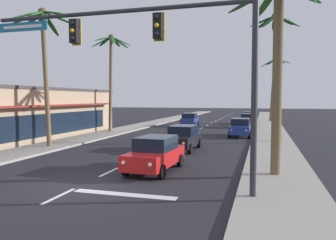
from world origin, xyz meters
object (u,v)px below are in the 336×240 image
(sedan_third_in_queue, at_px, (183,138))
(palm_left_second, at_px, (43,44))
(sedan_oncoming_far, at_px, (190,120))
(sedan_parked_mid_kerb, at_px, (240,127))
(palm_left_third, at_px, (111,62))
(storefront_strip_left, at_px, (20,114))
(traffic_signal_mast, at_px, (162,48))
(sedan_lead_at_stop_bar, at_px, (155,153))
(palm_right_nearest, at_px, (278,44))
(sedan_parked_nearest_kerb, at_px, (249,118))
(sedan_parked_far_kerb, at_px, (248,120))
(palm_right_farthest, at_px, (274,79))
(palm_right_second, at_px, (277,50))

(sedan_third_in_queue, xyz_separation_m, palm_left_second, (-9.67, -1.77, 6.52))
(sedan_oncoming_far, distance_m, sedan_parked_mid_kerb, 11.81)
(palm_left_second, relative_size, palm_left_third, 0.97)
(sedan_oncoming_far, height_order, storefront_strip_left, storefront_strip_left)
(traffic_signal_mast, height_order, sedan_oncoming_far, traffic_signal_mast)
(sedan_oncoming_far, bearing_deg, sedan_parked_mid_kerb, -54.15)
(sedan_lead_at_stop_bar, distance_m, storefront_strip_left, 16.68)
(sedan_third_in_queue, bearing_deg, palm_right_nearest, -48.27)
(sedan_oncoming_far, bearing_deg, sedan_lead_at_stop_bar, -81.39)
(sedan_third_in_queue, bearing_deg, sedan_parked_nearest_kerb, 82.29)
(sedan_parked_nearest_kerb, distance_m, sedan_parked_mid_kerb, 15.70)
(traffic_signal_mast, bearing_deg, sedan_third_in_queue, 99.29)
(sedan_oncoming_far, xyz_separation_m, storefront_strip_left, (-10.66, -17.80, 1.39))
(sedan_parked_nearest_kerb, distance_m, sedan_parked_far_kerb, 5.49)
(sedan_third_in_queue, distance_m, sedan_parked_mid_kerb, 9.97)
(sedan_parked_mid_kerb, xyz_separation_m, sedan_parked_far_kerb, (0.27, 10.22, 0.00))
(traffic_signal_mast, bearing_deg, palm_right_nearest, 42.13)
(palm_right_farthest, bearing_deg, sedan_oncoming_far, -132.64)
(palm_left_second, bearing_deg, palm_right_nearest, -17.14)
(sedan_parked_nearest_kerb, distance_m, palm_right_nearest, 32.18)
(palm_left_third, relative_size, storefront_strip_left, 0.42)
(sedan_lead_at_stop_bar, xyz_separation_m, sedan_third_in_queue, (-0.24, 6.80, 0.00))
(sedan_parked_far_kerb, distance_m, palm_left_second, 25.98)
(sedan_third_in_queue, relative_size, sedan_parked_far_kerb, 1.00)
(palm_right_farthest, bearing_deg, palm_right_nearest, -91.34)
(palm_right_second, distance_m, storefront_strip_left, 21.65)
(sedan_parked_nearest_kerb, xyz_separation_m, palm_left_second, (-13.07, -26.90, 6.52))
(sedan_parked_mid_kerb, bearing_deg, sedan_parked_nearest_kerb, 89.44)
(sedan_parked_mid_kerb, distance_m, sedan_parked_far_kerb, 10.22)
(traffic_signal_mast, xyz_separation_m, storefront_strip_left, (-16.02, 11.52, -3.13))
(sedan_oncoming_far, relative_size, palm_left_third, 0.45)
(palm_right_nearest, bearing_deg, palm_left_third, 134.33)
(palm_right_second, bearing_deg, sedan_parked_far_kerb, 100.98)
(sedan_third_in_queue, distance_m, sedan_parked_far_kerb, 19.96)
(sedan_parked_nearest_kerb, xyz_separation_m, palm_left_third, (-13.39, -15.48, 6.45))
(sedan_third_in_queue, relative_size, palm_right_farthest, 0.46)
(sedan_oncoming_far, bearing_deg, palm_right_nearest, -69.57)
(traffic_signal_mast, distance_m, sedan_parked_mid_kerb, 20.32)
(sedan_oncoming_far, height_order, palm_left_third, palm_left_third)
(sedan_third_in_queue, height_order, palm_left_second, palm_left_second)
(sedan_parked_far_kerb, bearing_deg, palm_left_second, -121.62)
(sedan_lead_at_stop_bar, xyz_separation_m, sedan_parked_nearest_kerb, (3.16, 31.93, 0.00))
(sedan_parked_far_kerb, bearing_deg, palm_left_third, -143.49)
(sedan_parked_mid_kerb, xyz_separation_m, storefront_strip_left, (-17.58, -8.23, 1.39))
(sedan_lead_at_stop_bar, height_order, palm_left_second, palm_left_second)
(sedan_third_in_queue, relative_size, sedan_oncoming_far, 0.99)
(sedan_lead_at_stop_bar, xyz_separation_m, storefront_strip_left, (-14.57, 8.00, 1.39))
(sedan_parked_far_kerb, xyz_separation_m, palm_right_nearest, (2.33, -26.20, 5.05))
(sedan_parked_nearest_kerb, height_order, palm_right_second, palm_right_second)
(sedan_parked_mid_kerb, height_order, palm_right_nearest, palm_right_nearest)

